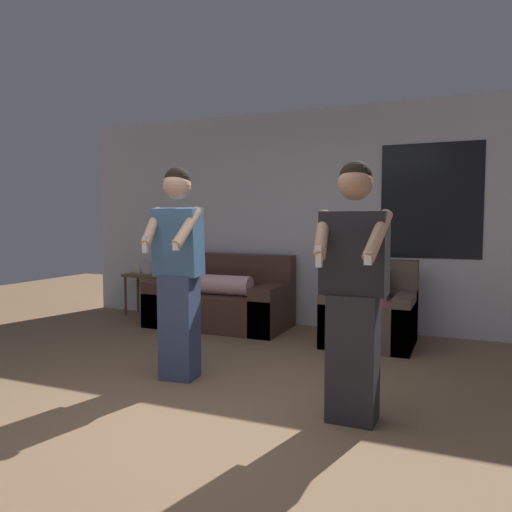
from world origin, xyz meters
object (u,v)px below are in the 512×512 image
couch (221,301)px  armchair (370,314)px  side_table (147,280)px  person_left (178,270)px  person_right (354,290)px

couch → armchair: bearing=-5.3°
side_table → person_left: (1.91, -2.24, 0.43)m
couch → person_left: 2.18m
armchair → person_right: (0.27, -2.13, 0.56)m
armchair → side_table: bearing=172.7°
side_table → person_right: (3.45, -2.54, 0.38)m
couch → person_left: person_left is taller
armchair → person_left: 2.30m
couch → person_right: 3.21m
couch → person_left: (0.63, -2.00, 0.61)m
armchair → side_table: size_ratio=1.26×
armchair → person_left: (-1.27, -1.82, 0.61)m
person_left → side_table: bearing=130.6°
side_table → person_right: person_right is taller
armchair → couch: bearing=174.7°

